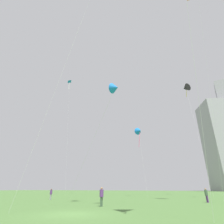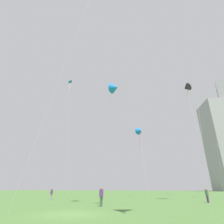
% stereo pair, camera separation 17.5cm
% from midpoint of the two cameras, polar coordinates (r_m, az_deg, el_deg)
% --- Properties ---
extents(ground, '(280.00, 280.00, 0.00)m').
position_cam_midpoint_polar(ground, '(14.86, -13.31, -29.03)').
color(ground, '#4C7538').
extents(person_standing_0, '(0.40, 0.40, 1.79)m').
position_cam_midpoint_polar(person_standing_0, '(20.15, -3.62, -24.85)').
color(person_standing_0, '#3F593F').
rests_on(person_standing_0, ground).
extents(person_standing_1, '(0.36, 0.36, 1.62)m').
position_cam_midpoint_polar(person_standing_1, '(32.98, -18.96, -23.23)').
color(person_standing_1, gray).
rests_on(person_standing_1, ground).
extents(person_standing_2, '(0.38, 0.38, 1.70)m').
position_cam_midpoint_polar(person_standing_2, '(28.22, 27.60, -22.10)').
color(person_standing_2, '#593372').
rests_on(person_standing_2, ground).
extents(kite_flying_3, '(2.99, 1.22, 33.50)m').
position_cam_midpoint_polar(kite_flying_3, '(59.52, -13.49, 8.60)').
color(kite_flying_3, silver).
rests_on(kite_flying_3, ground).
extents(kite_flying_4, '(2.40, 3.18, 14.82)m').
position_cam_midpoint_polar(kite_flying_4, '(42.26, 8.41, -5.97)').
color(kite_flying_4, silver).
rests_on(kite_flying_4, ground).
extents(kite_flying_5, '(2.77, 9.03, 29.86)m').
position_cam_midpoint_polar(kite_flying_5, '(57.15, 22.29, 7.07)').
color(kite_flying_5, silver).
rests_on(kite_flying_5, ground).
extents(kite_flying_6, '(10.00, 7.48, 12.99)m').
position_cam_midpoint_polar(kite_flying_6, '(20.78, 0.68, 7.64)').
color(kite_flying_6, silver).
rests_on(kite_flying_6, ground).
extents(distant_highrise_1, '(24.29, 25.43, 57.00)m').
position_cam_midpoint_polar(distant_highrise_1, '(139.99, 31.88, -8.56)').
color(distant_highrise_1, '#939399').
rests_on(distant_highrise_1, ground).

